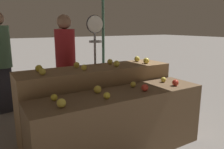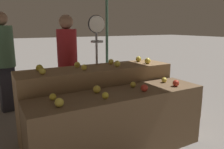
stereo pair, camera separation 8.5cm
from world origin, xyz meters
name	(u,v)px [view 1 (the left image)]	position (x,y,z in m)	size (l,w,h in m)	color
display_counter_front	(121,124)	(0.00, 0.00, 0.39)	(2.14, 0.55, 0.79)	brown
display_counter_back	(98,101)	(0.00, 0.60, 0.49)	(2.14, 0.55, 0.99)	olive
apple_front_0	(61,103)	(-0.75, -0.11, 0.83)	(0.09, 0.09, 0.09)	gold
apple_front_1	(107,96)	(-0.26, -0.11, 0.82)	(0.07, 0.07, 0.07)	gold
apple_front_2	(145,88)	(0.26, -0.10, 0.83)	(0.09, 0.09, 0.09)	red
apple_front_3	(175,83)	(0.75, -0.12, 0.83)	(0.08, 0.08, 0.08)	red
apple_front_4	(54,97)	(-0.75, 0.11, 0.82)	(0.07, 0.07, 0.07)	gold
apple_front_5	(98,89)	(-0.25, 0.11, 0.83)	(0.09, 0.09, 0.09)	yellow
apple_front_6	(133,84)	(0.24, 0.11, 0.82)	(0.07, 0.07, 0.07)	gold
apple_front_7	(163,80)	(0.75, 0.10, 0.82)	(0.07, 0.07, 0.07)	yellow
apple_back_0	(42,72)	(-0.77, 0.49, 1.03)	(0.08, 0.08, 0.08)	gold
apple_back_1	(84,67)	(-0.24, 0.50, 1.02)	(0.08, 0.08, 0.08)	yellow
apple_back_2	(117,64)	(0.24, 0.50, 1.03)	(0.09, 0.09, 0.09)	gold
apple_back_3	(146,61)	(0.77, 0.49, 1.03)	(0.09, 0.09, 0.09)	yellow
apple_back_4	(39,68)	(-0.76, 0.70, 1.03)	(0.09, 0.09, 0.09)	gold
apple_back_5	(77,65)	(-0.26, 0.71, 1.03)	(0.08, 0.08, 0.08)	yellow
apple_back_6	(110,62)	(0.26, 0.71, 1.03)	(0.08, 0.08, 0.08)	yellow
apple_back_7	(137,59)	(0.76, 0.72, 1.03)	(0.09, 0.09, 0.09)	gold
produce_scale	(95,45)	(0.24, 1.13, 1.24)	(0.28, 0.20, 1.71)	#99999E
person_vendor_at_scale	(66,59)	(-0.17, 1.40, 1.01)	(0.34, 0.34, 1.72)	#2D2D38
person_customer_left	(1,56)	(-1.06, 2.23, 1.04)	(0.42, 0.42, 1.78)	#2D2D38
person_customer_right	(64,59)	(0.05, 2.15, 0.89)	(0.35, 0.35, 1.54)	#2D2D38
wooden_crate_side	(182,105)	(1.55, 0.44, 0.20)	(0.40, 0.40, 0.40)	brown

